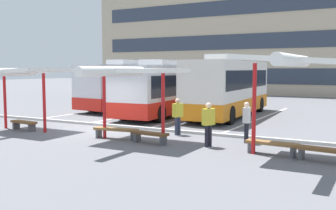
% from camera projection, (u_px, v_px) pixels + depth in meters
% --- Properties ---
extents(ground_plane, '(160.00, 160.00, 0.00)m').
position_uv_depth(ground_plane, '(98.00, 130.00, 19.03)').
color(ground_plane, slate).
extents(terminal_building, '(44.27, 12.96, 18.26)m').
position_uv_depth(terminal_building, '(278.00, 30.00, 48.64)').
color(terminal_building, tan).
rests_on(terminal_building, ground).
extents(coach_bus_0, '(3.64, 10.32, 3.55)m').
position_uv_depth(coach_bus_0, '(136.00, 86.00, 29.05)').
color(coach_bus_0, silver).
rests_on(coach_bus_0, ground).
extents(coach_bus_1, '(3.18, 10.31, 3.46)m').
position_uv_depth(coach_bus_1, '(168.00, 90.00, 25.03)').
color(coach_bus_1, silver).
rests_on(coach_bus_1, ground).
extents(coach_bus_2, '(3.11, 10.35, 3.75)m').
position_uv_depth(coach_bus_2, '(229.00, 88.00, 24.24)').
color(coach_bus_2, silver).
rests_on(coach_bus_2, ground).
extents(lane_stripe_0, '(0.16, 14.00, 0.01)m').
position_uv_depth(lane_stripe_0, '(107.00, 109.00, 28.76)').
color(lane_stripe_0, white).
rests_on(lane_stripe_0, ground).
extents(lane_stripe_1, '(0.16, 14.00, 0.01)m').
position_uv_depth(lane_stripe_1, '(151.00, 112.00, 26.95)').
color(lane_stripe_1, white).
rests_on(lane_stripe_1, ground).
extents(lane_stripe_2, '(0.16, 14.00, 0.01)m').
position_uv_depth(lane_stripe_2, '(202.00, 115.00, 25.13)').
color(lane_stripe_2, white).
rests_on(lane_stripe_2, ground).
extents(lane_stripe_3, '(0.16, 14.00, 0.01)m').
position_uv_depth(lane_stripe_3, '(260.00, 118.00, 23.31)').
color(lane_stripe_3, white).
rests_on(lane_stripe_3, ground).
extents(waiting_shelter_1, '(3.67, 4.35, 2.97)m').
position_uv_depth(waiting_shelter_1, '(18.00, 73.00, 18.35)').
color(waiting_shelter_1, red).
rests_on(waiting_shelter_1, ground).
extents(bench_2, '(1.56, 0.58, 0.45)m').
position_uv_depth(bench_2, '(24.00, 123.00, 18.75)').
color(bench_2, brown).
rests_on(bench_2, ground).
extents(waiting_shelter_2, '(3.84, 4.57, 3.01)m').
position_uv_depth(waiting_shelter_2, '(128.00, 72.00, 15.53)').
color(waiting_shelter_2, red).
rests_on(waiting_shelter_2, ground).
extents(bench_3, '(1.99, 0.64, 0.45)m').
position_uv_depth(bench_3, '(116.00, 131.00, 16.49)').
color(bench_3, brown).
rests_on(bench_3, ground).
extents(bench_4, '(1.60, 0.55, 0.45)m').
position_uv_depth(bench_4, '(150.00, 135.00, 15.44)').
color(bench_4, brown).
rests_on(bench_4, ground).
extents(waiting_shelter_3, '(3.99, 4.61, 3.39)m').
position_uv_depth(waiting_shelter_3, '(299.00, 63.00, 12.37)').
color(waiting_shelter_3, red).
rests_on(waiting_shelter_3, ground).
extents(bench_5, '(1.80, 0.57, 0.45)m').
position_uv_depth(bench_5, '(272.00, 145.00, 13.40)').
color(bench_5, brown).
rests_on(bench_5, ground).
extents(bench_6, '(1.91, 0.64, 0.45)m').
position_uv_depth(bench_6, '(327.00, 152.00, 12.28)').
color(bench_6, brown).
rests_on(bench_6, ground).
extents(platform_kerb, '(44.00, 0.24, 0.12)m').
position_uv_depth(platform_kerb, '(112.00, 125.00, 20.00)').
color(platform_kerb, '#ADADA8').
rests_on(platform_kerb, ground).
extents(waiting_passenger_0, '(0.37, 0.52, 1.62)m').
position_uv_depth(waiting_passenger_0, '(178.00, 114.00, 17.41)').
color(waiting_passenger_0, '#33384C').
rests_on(waiting_passenger_0, ground).
extents(waiting_passenger_1, '(0.41, 0.53, 1.67)m').
position_uv_depth(waiting_passenger_1, '(208.00, 121.00, 14.72)').
color(waiting_passenger_1, black).
rests_on(waiting_passenger_1, ground).
extents(waiting_passenger_3, '(0.27, 0.49, 1.62)m').
position_uv_depth(waiting_passenger_3, '(247.00, 119.00, 15.56)').
color(waiting_passenger_3, black).
rests_on(waiting_passenger_3, ground).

